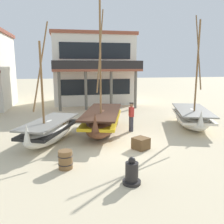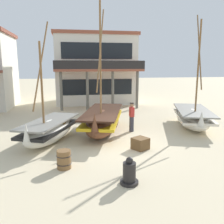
# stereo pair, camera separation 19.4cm
# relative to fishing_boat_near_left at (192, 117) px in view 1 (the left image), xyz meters

# --- Properties ---
(ground_plane) EXTENTS (120.00, 120.00, 0.00)m
(ground_plane) POSITION_rel_fishing_boat_near_left_xyz_m (-5.35, -2.42, -0.62)
(ground_plane) COLOR beige
(fishing_boat_near_left) EXTENTS (3.26, 5.13, 6.73)m
(fishing_boat_near_left) POSITION_rel_fishing_boat_near_left_xyz_m (0.00, 0.00, 0.00)
(fishing_boat_near_left) COLOR silver
(fishing_boat_near_left) RESTS_ON ground
(fishing_boat_centre_large) EXTENTS (3.20, 5.58, 6.93)m
(fishing_boat_centre_large) POSITION_rel_fishing_boat_near_left_xyz_m (-5.67, -0.26, 0.09)
(fishing_boat_centre_large) COLOR brown
(fishing_boat_centre_large) RESTS_ON ground
(fishing_boat_far_right) EXTENTS (3.01, 4.40, 5.79)m
(fishing_boat_far_right) POSITION_rel_fishing_boat_near_left_xyz_m (-8.52, -1.52, -0.00)
(fishing_boat_far_right) COLOR silver
(fishing_boat_far_right) RESTS_ON ground
(fisherman_by_hull) EXTENTS (0.26, 0.37, 1.68)m
(fisherman_by_hull) POSITION_rel_fishing_boat_near_left_xyz_m (-4.00, -0.34, 0.21)
(fisherman_by_hull) COLOR #33333D
(fisherman_by_hull) RESTS_ON ground
(capstan_winch) EXTENTS (0.60, 0.60, 0.91)m
(capstan_winch) POSITION_rel_fishing_boat_near_left_xyz_m (-5.66, -6.38, -0.26)
(capstan_winch) COLOR black
(capstan_winch) RESTS_ON ground
(wooden_barrel) EXTENTS (0.56, 0.56, 0.70)m
(wooden_barrel) POSITION_rel_fishing_boat_near_left_xyz_m (-7.76, -4.82, -0.27)
(wooden_barrel) COLOR brown
(wooden_barrel) RESTS_ON ground
(cargo_crate) EXTENTS (0.87, 0.87, 0.53)m
(cargo_crate) POSITION_rel_fishing_boat_near_left_xyz_m (-4.37, -3.31, -0.35)
(cargo_crate) COLOR brown
(cargo_crate) RESTS_ON ground
(harbor_building_main) EXTENTS (7.98, 7.18, 6.82)m
(harbor_building_main) POSITION_rel_fishing_boat_near_left_xyz_m (-4.88, 11.14, 2.80)
(harbor_building_main) COLOR silver
(harbor_building_main) RESTS_ON ground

